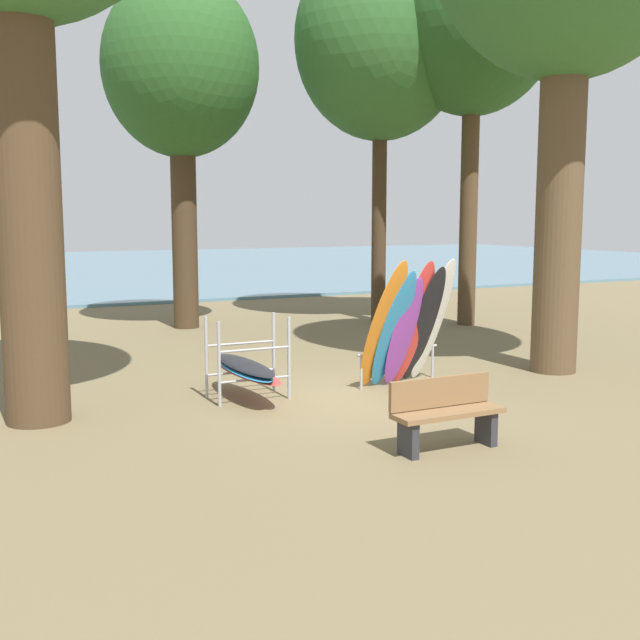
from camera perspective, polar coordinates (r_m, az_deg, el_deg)
The scene contains 8 objects.
ground_plane at distance 11.99m, azimuth 2.87°, elevation -5.63°, with size 80.00×80.00×0.00m, color brown.
lake_water at distance 42.45m, azimuth -18.32°, elevation 3.60°, with size 80.00×36.00×0.10m, color slate.
tree_mid_behind at distance 20.90m, azimuth 4.46°, elevation 19.69°, with size 4.37×4.37×9.67m.
tree_far_left_back at distance 20.58m, azimuth 11.16°, elevation 20.96°, with size 4.22×4.22×10.03m.
tree_far_right_back at distance 19.69m, azimuth -10.14°, elevation 17.48°, with size 3.72×3.72×8.41m.
leaning_board_pile at distance 12.58m, azimuth 6.50°, elevation -0.45°, with size 1.81×1.28×2.10m.
board_storage_rack at distance 11.82m, azimuth -5.44°, elevation -3.52°, with size 1.15×2.12×1.25m.
park_bench at distance 9.38m, azimuth 9.17°, elevation -6.64°, with size 1.41×0.43×0.85m.
Camera 1 is at (-5.65, -10.22, 2.75)m, focal length 43.77 mm.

